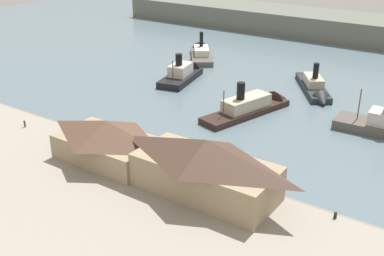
{
  "coord_description": "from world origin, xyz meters",
  "views": [
    {
      "loc": [
        51.26,
        -62.0,
        39.66
      ],
      "look_at": [
        3.37,
        8.06,
        2.0
      ],
      "focal_mm": 44.05,
      "sensor_mm": 36.0,
      "label": 1
    }
  ],
  "objects": [
    {
      "name": "ferry_shed_customs_shed",
      "position": [
        -2.01,
        -9.87,
        4.97
      ],
      "size": [
        18.04,
        10.73,
        7.41
      ],
      "color": "#998466",
      "rests_on": "quay_promenade"
    },
    {
      "name": "pedestrian_near_cart",
      "position": [
        -25.89,
        -9.09,
        1.9
      ],
      "size": [
        0.38,
        0.38,
        1.53
      ],
      "color": "#4C3D33",
      "rests_on": "quay_promenade"
    },
    {
      "name": "ferry_moored_east",
      "position": [
        -19.74,
        37.88,
        1.55
      ],
      "size": [
        9.89,
        19.11,
        9.74
      ],
      "color": "black",
      "rests_on": "ground"
    },
    {
      "name": "far_headland",
      "position": [
        0.0,
        110.0,
        4.0
      ],
      "size": [
        180.0,
        24.0,
        8.0
      ],
      "primitive_type": "cube",
      "color": "#60665B",
      "rests_on": "ground"
    },
    {
      "name": "mooring_post_west",
      "position": [
        36.63,
        -4.88,
        1.65
      ],
      "size": [
        0.44,
        0.44,
        0.9
      ],
      "primitive_type": "cylinder",
      "color": "black",
      "rests_on": "quay_promenade"
    },
    {
      "name": "seawall_edge",
      "position": [
        0.0,
        -3.6,
        0.5
      ],
      "size": [
        110.0,
        0.8,
        1.0
      ],
      "primitive_type": "cube",
      "color": "slate",
      "rests_on": "ground"
    },
    {
      "name": "ground_plane",
      "position": [
        0.0,
        0.0,
        0.0
      ],
      "size": [
        320.0,
        320.0,
        0.0
      ],
      "primitive_type": "plane",
      "color": "slate"
    },
    {
      "name": "ferry_mid_harbor",
      "position": [
        14.05,
        46.61,
        1.26
      ],
      "size": [
        16.38,
        21.63,
        8.89
      ],
      "color": "#23282D",
      "rests_on": "ground"
    },
    {
      "name": "quay_promenade",
      "position": [
        0.0,
        -22.0,
        0.6
      ],
      "size": [
        110.0,
        36.0,
        1.2
      ],
      "primitive_type": "cube",
      "color": "gray",
      "rests_on": "ground"
    },
    {
      "name": "ferry_departing_north",
      "position": [
        7.22,
        27.44,
        1.48
      ],
      "size": [
        12.01,
        25.73,
        9.65
      ],
      "color": "black",
      "rests_on": "ground"
    },
    {
      "name": "ferry_shed_east_terminal",
      "position": [
        17.84,
        -9.52,
        5.77
      ],
      "size": [
        22.36,
        10.42,
        8.99
      ],
      "color": "#998466",
      "rests_on": "quay_promenade"
    },
    {
      "name": "ferry_approaching_west",
      "position": [
        -28.33,
        59.47,
        1.22
      ],
      "size": [
        16.84,
        20.05,
        10.05
      ],
      "color": "#514C47",
      "rests_on": "ground"
    }
  ]
}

